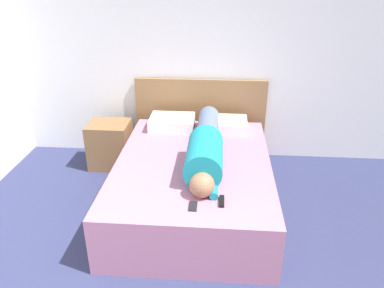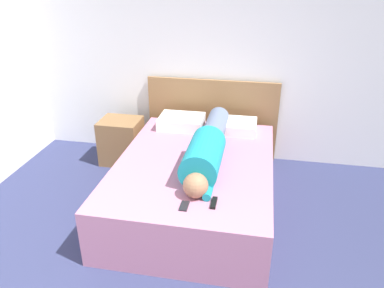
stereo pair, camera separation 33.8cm
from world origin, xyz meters
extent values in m
cube|color=white|center=(0.00, 3.39, 1.30)|extent=(5.77, 0.06, 2.60)
cube|color=#B2708E|center=(-0.04, 2.15, 0.26)|extent=(1.49, 2.05, 0.52)
cube|color=olive|center=(-0.04, 3.32, 0.50)|extent=(1.61, 0.04, 1.00)
cube|color=brown|center=(-1.11, 2.94, 0.27)|extent=(0.48, 0.41, 0.55)
sphere|color=#936B4C|center=(0.08, 1.54, 0.62)|extent=(0.21, 0.21, 0.21)
cylinder|color=teal|center=(0.08, 1.93, 0.68)|extent=(0.33, 0.67, 0.33)
cylinder|color=slate|center=(0.08, 2.67, 0.64)|extent=(0.23, 0.80, 0.23)
cylinder|color=teal|center=(0.18, 1.59, 0.56)|extent=(0.07, 0.22, 0.07)
cube|color=white|center=(-0.35, 2.94, 0.59)|extent=(0.51, 0.39, 0.13)
cube|color=white|center=(0.28, 2.94, 0.58)|extent=(0.48, 0.39, 0.12)
cube|color=black|center=(0.24, 1.46, 0.53)|extent=(0.04, 0.15, 0.02)
cube|color=black|center=(0.02, 1.38, 0.53)|extent=(0.06, 0.13, 0.01)
camera|label=1|loc=(0.20, -1.05, 2.23)|focal=35.00mm
camera|label=2|loc=(0.53, -1.00, 2.23)|focal=35.00mm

